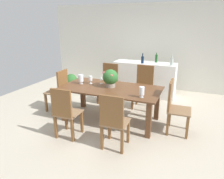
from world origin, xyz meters
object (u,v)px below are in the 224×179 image
(potted_plant_floor, at_px, (71,82))
(wine_glass, at_px, (101,79))
(wine_bottle_amber, at_px, (156,58))
(dining_table, at_px, (111,93))
(crystal_vase_left, at_px, (81,78))
(chair_head_end, at_px, (60,89))
(chair_foot_end, at_px, (174,105))
(chair_near_right, at_px, (114,120))
(chair_near_left, at_px, (65,111))
(chair_far_right, at_px, (144,85))
(wine_bottle_tall, at_px, (172,62))
(chair_far_left, at_px, (109,81))
(crystal_vase_center_near, at_px, (91,79))
(crystal_vase_right, at_px, (142,91))
(wine_bottle_green, at_px, (142,60))
(flower_centerpiece, at_px, (110,78))
(kitchen_counter, at_px, (144,79))

(potted_plant_floor, bearing_deg, wine_glass, -36.37)
(wine_bottle_amber, height_order, potted_plant_floor, wine_bottle_amber)
(dining_table, height_order, crystal_vase_left, crystal_vase_left)
(chair_head_end, height_order, potted_plant_floor, chair_head_end)
(chair_head_end, xyz_separation_m, crystal_vase_left, (0.59, 0.01, 0.31))
(chair_foot_end, height_order, chair_near_right, chair_foot_end)
(chair_near_left, bearing_deg, crystal_vase_left, -77.91)
(chair_far_right, height_order, wine_bottle_tall, wine_bottle_tall)
(chair_far_left, distance_m, crystal_vase_left, 1.06)
(wine_bottle_amber, bearing_deg, chair_head_end, -132.03)
(chair_near_right, bearing_deg, chair_foot_end, -132.19)
(crystal_vase_center_near, distance_m, potted_plant_floor, 1.95)
(chair_far_right, relative_size, wine_glass, 6.47)
(chair_far_left, xyz_separation_m, crystal_vase_right, (1.21, -1.32, 0.29))
(chair_far_left, bearing_deg, wine_bottle_tall, 29.54)
(chair_head_end, relative_size, wine_bottle_amber, 3.69)
(chair_head_end, bearing_deg, potted_plant_floor, -159.00)
(wine_bottle_tall, distance_m, wine_bottle_green, 0.79)
(crystal_vase_left, height_order, crystal_vase_center_near, crystal_vase_left)
(chair_near_right, height_order, wine_bottle_amber, wine_bottle_amber)
(flower_centerpiece, relative_size, potted_plant_floor, 0.70)
(chair_near_right, xyz_separation_m, wine_bottle_green, (-0.25, 2.76, 0.52))
(chair_far_left, distance_m, wine_bottle_tall, 1.72)
(kitchen_counter, bearing_deg, chair_near_right, -85.84)
(chair_near_right, bearing_deg, chair_far_right, -91.88)
(dining_table, relative_size, chair_far_left, 2.02)
(crystal_vase_left, bearing_deg, potted_plant_floor, 130.98)
(chair_far_right, distance_m, wine_bottle_green, 0.94)
(wine_glass, bearing_deg, kitchen_counter, 71.57)
(crystal_vase_center_near, bearing_deg, wine_bottle_green, 66.05)
(chair_foot_end, height_order, chair_head_end, chair_foot_end)
(chair_far_left, xyz_separation_m, crystal_vase_center_near, (-0.06, -0.89, 0.28))
(chair_far_left, bearing_deg, crystal_vase_center_near, -92.16)
(chair_near_right, relative_size, chair_near_left, 1.01)
(chair_head_end, relative_size, crystal_vase_left, 4.81)
(chair_head_end, xyz_separation_m, wine_bottle_amber, (1.84, 2.05, 0.52))
(flower_centerpiece, bearing_deg, crystal_vase_right, -25.83)
(chair_foot_end, xyz_separation_m, chair_near_right, (-0.84, -0.99, -0.02))
(crystal_vase_left, xyz_separation_m, crystal_vase_right, (1.46, -0.34, -0.01))
(wine_glass, distance_m, kitchen_counter, 1.83)
(crystal_vase_right, xyz_separation_m, wine_bottle_tall, (0.25, 2.09, 0.20))
(chair_foot_end, height_order, chair_far_right, chair_far_right)
(dining_table, height_order, chair_near_right, chair_near_right)
(dining_table, bearing_deg, chair_head_end, 179.81)
(wine_bottle_tall, relative_size, wine_bottle_green, 0.99)
(crystal_vase_center_near, relative_size, kitchen_counter, 0.10)
(dining_table, relative_size, kitchen_counter, 1.18)
(chair_far_left, height_order, chair_near_left, chair_far_left)
(flower_centerpiece, distance_m, potted_plant_floor, 2.37)
(chair_head_end, relative_size, crystal_vase_right, 4.98)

